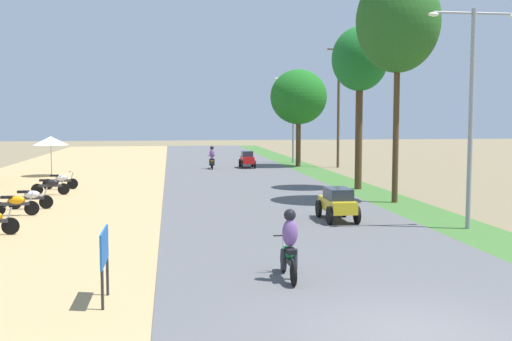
{
  "coord_description": "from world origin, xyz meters",
  "views": [
    {
      "loc": [
        -4.14,
        -9.94,
        3.84
      ],
      "look_at": [
        -0.71,
        14.77,
        1.66
      ],
      "focal_mm": 43.38,
      "sensor_mm": 36.0,
      "label": 1
    }
  ],
  "objects": [
    {
      "name": "car_hatchback_red",
      "position": [
        1.43,
        34.95,
        0.75
      ],
      "size": [
        1.04,
        2.0,
        1.23
      ],
      "color": "red",
      "rests_on": "road_strip"
    },
    {
      "name": "median_tree_second",
      "position": [
        5.57,
        21.14,
        6.69
      ],
      "size": [
        2.89,
        2.89,
        8.38
      ],
      "color": "#4C351E",
      "rests_on": "median_strip"
    },
    {
      "name": "road_strip",
      "position": [
        0.0,
        0.0,
        0.04
      ],
      "size": [
        9.0,
        140.0,
        0.08
      ],
      "primitive_type": "cube",
      "color": "#565659",
      "rests_on": "ground"
    },
    {
      "name": "streetlamp_mid",
      "position": [
        5.8,
        39.58,
        4.16
      ],
      "size": [
        3.16,
        0.2,
        7.04
      ],
      "color": "gray",
      "rests_on": "median_strip"
    },
    {
      "name": "parked_motorbike_third",
      "position": [
        -10.02,
        14.44,
        0.55
      ],
      "size": [
        1.8,
        0.54,
        0.94
      ],
      "color": "black",
      "rests_on": "dirt_shoulder"
    },
    {
      "name": "utility_pole_near",
      "position": [
        8.37,
        35.24,
        4.85
      ],
      "size": [
        1.8,
        0.2,
        9.31
      ],
      "color": "brown",
      "rests_on": "ground"
    },
    {
      "name": "parked_motorbike_fourth",
      "position": [
        -9.81,
        16.13,
        0.55
      ],
      "size": [
        1.8,
        0.54,
        0.94
      ],
      "color": "black",
      "rests_on": "dirt_shoulder"
    },
    {
      "name": "median_tree_third",
      "position": [
        5.45,
        35.86,
        5.28
      ],
      "size": [
        4.25,
        4.25,
        7.31
      ],
      "color": "#4C351E",
      "rests_on": "median_strip"
    },
    {
      "name": "car_sedan_yellow",
      "position": [
        1.83,
        11.61,
        0.74
      ],
      "size": [
        1.1,
        2.26,
        1.19
      ],
      "color": "gold",
      "rests_on": "road_strip"
    },
    {
      "name": "parked_motorbike_fifth",
      "position": [
        -9.87,
        20.74,
        0.55
      ],
      "size": [
        1.8,
        0.54,
        0.94
      ],
      "color": "black",
      "rests_on": "dirt_shoulder"
    },
    {
      "name": "ground_plane",
      "position": [
        0.0,
        0.0,
        0.0
      ],
      "size": [
        180.0,
        180.0,
        0.0
      ],
      "primitive_type": "plane",
      "color": "#7A6B4C"
    },
    {
      "name": "median_tree_nearest",
      "position": [
        5.65,
        16.02,
        7.89
      ],
      "size": [
        3.62,
        3.62,
        10.06
      ],
      "color": "#4C351E",
      "rests_on": "median_strip"
    },
    {
      "name": "parked_motorbike_sixth",
      "position": [
        -9.81,
        23.09,
        0.55
      ],
      "size": [
        1.8,
        0.54,
        0.94
      ],
      "color": "black",
      "rests_on": "dirt_shoulder"
    },
    {
      "name": "vendor_umbrella",
      "position": [
        -11.64,
        30.59,
        2.31
      ],
      "size": [
        2.2,
        2.2,
        2.52
      ],
      "color": "#99999E",
      "rests_on": "dirt_shoulder"
    },
    {
      "name": "street_signboard",
      "position": [
        -5.49,
        2.69,
        1.11
      ],
      "size": [
        0.06,
        1.3,
        1.5
      ],
      "color": "#262628",
      "rests_on": "dirt_shoulder"
    },
    {
      "name": "motorbike_foreground_rider",
      "position": [
        -1.46,
        3.86,
        0.86
      ],
      "size": [
        0.54,
        1.8,
        1.66
      ],
      "color": "black",
      "rests_on": "road_strip"
    },
    {
      "name": "motorbike_ahead_second",
      "position": [
        -1.19,
        34.41,
        0.86
      ],
      "size": [
        0.54,
        1.8,
        1.66
      ],
      "color": "black",
      "rests_on": "road_strip"
    },
    {
      "name": "streetlamp_near",
      "position": [
        5.8,
        9.53,
        4.3
      ],
      "size": [
        3.16,
        0.2,
        7.31
      ],
      "color": "gray",
      "rests_on": "median_strip"
    }
  ]
}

